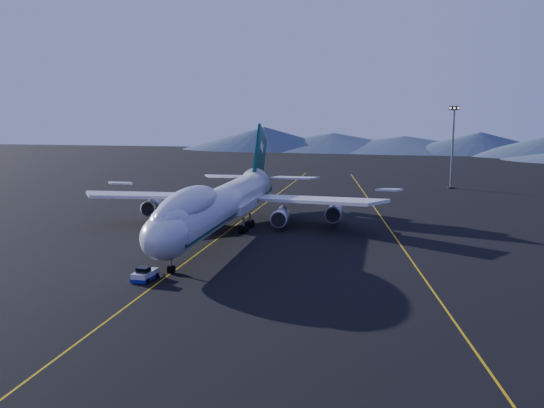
# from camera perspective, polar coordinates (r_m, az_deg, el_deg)

# --- Properties ---
(ground) EXTENTS (500.00, 500.00, 0.00)m
(ground) POSITION_cam_1_polar(r_m,az_deg,el_deg) (110.77, -4.65, -2.91)
(ground) COLOR black
(ground) RESTS_ON ground
(taxiway_line_main) EXTENTS (0.25, 220.00, 0.01)m
(taxiway_line_main) POSITION_cam_1_polar(r_m,az_deg,el_deg) (110.77, -4.65, -2.91)
(taxiway_line_main) COLOR gold
(taxiway_line_main) RESTS_ON ground
(taxiway_line_side) EXTENTS (28.08, 198.09, 0.01)m
(taxiway_line_side) POSITION_cam_1_polar(r_m,az_deg,el_deg) (116.52, 11.09, -2.46)
(taxiway_line_side) COLOR gold
(taxiway_line_side) RESTS_ON ground
(boeing_747) EXTENTS (59.62, 72.43, 19.37)m
(boeing_747) POSITION_cam_1_polar(r_m,az_deg,el_deg) (109.76, -4.69, 0.06)
(boeing_747) COLOR silver
(boeing_747) RESTS_ON ground
(pushback_tug) EXTENTS (2.75, 4.50, 1.90)m
(pushback_tug) POSITION_cam_1_polar(r_m,az_deg,el_deg) (83.44, -11.87, -6.61)
(pushback_tug) COLOR silver
(pushback_tug) RESTS_ON ground
(floodlight_mast) EXTENTS (2.90, 2.18, 23.51)m
(floodlight_mast) POSITION_cam_1_polar(r_m,az_deg,el_deg) (181.52, 16.63, 5.16)
(floodlight_mast) COLOR black
(floodlight_mast) RESTS_ON ground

